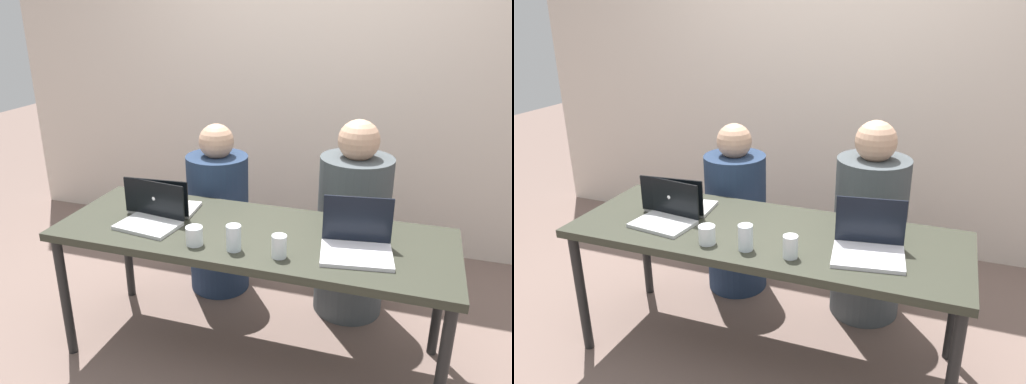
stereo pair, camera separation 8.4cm
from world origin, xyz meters
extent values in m
plane|color=#725C53|center=(0.00, 0.00, 0.00)|extent=(12.00, 12.00, 0.00)
cube|color=beige|center=(0.00, 1.53, 1.27)|extent=(5.03, 0.10, 2.54)
cube|color=#2E2F24|center=(0.00, 0.00, 0.70)|extent=(1.93, 0.69, 0.04)
cylinder|color=black|center=(-0.92, -0.30, 0.34)|extent=(0.05, 0.05, 0.68)
cylinder|color=black|center=(0.92, -0.30, 0.34)|extent=(0.05, 0.05, 0.68)
cylinder|color=black|center=(-0.92, 0.30, 0.34)|extent=(0.05, 0.05, 0.68)
cylinder|color=black|center=(0.92, 0.30, 0.34)|extent=(0.05, 0.05, 0.68)
cylinder|color=#21314D|center=(-0.42, 0.58, 0.45)|extent=(0.47, 0.47, 0.89)
sphere|color=tan|center=(-0.42, 0.58, 0.98)|extent=(0.21, 0.21, 0.21)
cylinder|color=#434A4E|center=(0.42, 0.58, 0.48)|extent=(0.43, 0.43, 0.96)
sphere|color=tan|center=(0.42, 0.58, 1.06)|extent=(0.23, 0.23, 0.23)
cube|color=silver|center=(0.52, -0.10, 0.73)|extent=(0.34, 0.28, 0.02)
cube|color=black|center=(0.50, 0.02, 0.84)|extent=(0.31, 0.06, 0.22)
sphere|color=white|center=(0.50, 0.03, 0.84)|extent=(0.04, 0.04, 0.04)
cube|color=silver|center=(-0.53, 0.12, 0.73)|extent=(0.36, 0.23, 0.02)
cube|color=black|center=(-0.52, 0.01, 0.83)|extent=(0.34, 0.04, 0.19)
sphere|color=white|center=(-0.52, 0.00, 0.83)|extent=(0.03, 0.03, 0.03)
cube|color=silver|center=(-0.50, -0.12, 0.73)|extent=(0.32, 0.24, 0.02)
cube|color=black|center=(-0.49, -0.01, 0.83)|extent=(0.29, 0.05, 0.18)
sphere|color=white|center=(-0.49, 0.00, 0.83)|extent=(0.03, 0.03, 0.03)
cylinder|color=silver|center=(-0.01, -0.21, 0.78)|extent=(0.07, 0.07, 0.12)
cylinder|color=silver|center=(-0.01, -0.21, 0.75)|extent=(0.06, 0.06, 0.07)
cylinder|color=white|center=(-0.20, -0.21, 0.76)|extent=(0.08, 0.08, 0.09)
cylinder|color=silver|center=(-0.20, -0.21, 0.74)|extent=(0.07, 0.07, 0.05)
cylinder|color=white|center=(0.20, -0.21, 0.77)|extent=(0.07, 0.07, 0.10)
cylinder|color=silver|center=(0.20, -0.21, 0.75)|extent=(0.06, 0.06, 0.06)
camera|label=1|loc=(0.71, -2.08, 1.77)|focal=35.00mm
camera|label=2|loc=(0.79, -2.05, 1.77)|focal=35.00mm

